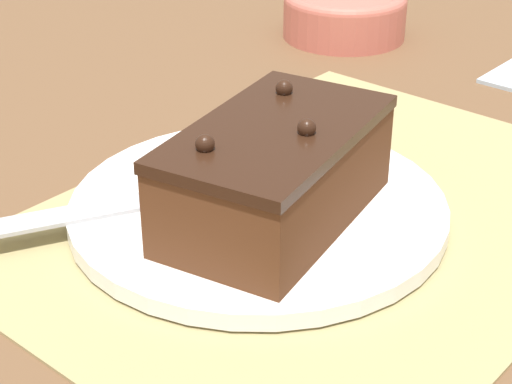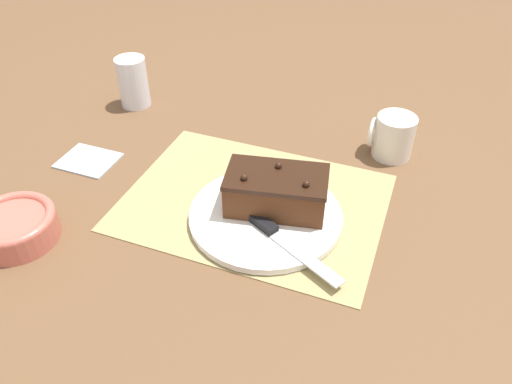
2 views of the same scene
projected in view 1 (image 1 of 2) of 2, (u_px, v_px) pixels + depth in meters
The scene contains 6 objects.
ground_plane at pixel (330, 218), 0.61m from camera, with size 3.00×3.00×0.00m, color brown.
placemat_woven at pixel (330, 215), 0.61m from camera, with size 0.46×0.34×0.00m, color tan.
cake_plate at pixel (258, 208), 0.60m from camera, with size 0.26×0.26×0.01m.
chocolate_cake at pixel (276, 173), 0.56m from camera, with size 0.19×0.13×0.08m.
serving_knife at pixel (176, 190), 0.60m from camera, with size 0.20×0.12×0.01m.
small_bowl at pixel (345, 13), 0.94m from camera, with size 0.14×0.14×0.05m.
Camera 1 is at (-0.43, -0.30, 0.31)m, focal length 60.00 mm.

